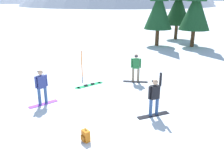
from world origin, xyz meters
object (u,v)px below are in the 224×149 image
at_px(snowboarder_midground, 42,86).
at_px(pine_tree_broad, 178,2).
at_px(trail_marker_pole, 82,64).
at_px(backpack_orange, 86,136).
at_px(pine_tree_tall, 159,3).
at_px(snowboarder_foreground, 154,96).
at_px(snowboarder_background, 136,67).
at_px(pine_tree_twin, 196,3).
at_px(loose_snowboard_near_right, 89,85).

xyz_separation_m(snowboarder_midground, pine_tree_broad, (10.96, 19.59, 3.56)).
bearing_deg(trail_marker_pole, backpack_orange, -80.58).
relative_size(snowboarder_midground, pine_tree_tall, 0.22).
relative_size(snowboarder_foreground, snowboarder_background, 1.10).
bearing_deg(snowboarder_midground, pine_tree_twin, 51.80).
distance_m(loose_snowboard_near_right, pine_tree_twin, 16.08).
relative_size(trail_marker_pole, pine_tree_twin, 0.22).
relative_size(snowboarder_midground, pine_tree_twin, 0.22).
relative_size(snowboarder_foreground, pine_tree_twin, 0.24).
height_order(snowboarder_background, trail_marker_pole, snowboarder_background).
height_order(trail_marker_pole, pine_tree_tall, pine_tree_tall).
bearing_deg(snowboarder_midground, loose_snowboard_near_right, 53.90).
bearing_deg(backpack_orange, snowboarder_foreground, 36.66).
height_order(loose_snowboard_near_right, pine_tree_tall, pine_tree_tall).
relative_size(backpack_orange, pine_tree_broad, 0.06).
xyz_separation_m(snowboarder_foreground, trail_marker_pole, (-4.01, 5.41, -0.04)).
bearing_deg(snowboarder_midground, snowboarder_foreground, -10.99).
height_order(snowboarder_background, pine_tree_tall, pine_tree_tall).
height_order(pine_tree_broad, pine_tree_twin, pine_tree_broad).
distance_m(snowboarder_midground, pine_tree_tall, 17.60).
bearing_deg(snowboarder_background, snowboarder_foreground, -83.43).
relative_size(pine_tree_twin, pine_tree_tall, 1.00).
distance_m(loose_snowboard_near_right, pine_tree_tall, 14.65).
bearing_deg(backpack_orange, pine_tree_tall, 73.66).
height_order(snowboarder_foreground, trail_marker_pole, snowboarder_foreground).
bearing_deg(snowboarder_midground, pine_tree_tall, 62.62).
relative_size(snowboarder_background, loose_snowboard_near_right, 1.07).
xyz_separation_m(snowboarder_foreground, pine_tree_broad, (5.65, 20.62, 3.58)).
bearing_deg(trail_marker_pole, loose_snowboard_near_right, -68.27).
distance_m(snowboarder_foreground, pine_tree_twin, 17.37).
bearing_deg(snowboarder_background, backpack_orange, -109.24).
distance_m(trail_marker_pole, pine_tree_tall, 13.28).
relative_size(snowboarder_background, pine_tree_broad, 0.22).
xyz_separation_m(snowboarder_foreground, backpack_orange, (-2.77, -2.06, -0.72)).
height_order(snowboarder_foreground, pine_tree_tall, pine_tree_tall).
bearing_deg(backpack_orange, loose_snowboard_near_right, 95.60).
distance_m(snowboarder_foreground, loose_snowboard_near_right, 5.08).
distance_m(snowboarder_background, pine_tree_broad, 17.69).
relative_size(snowboarder_foreground, loose_snowboard_near_right, 1.19).
xyz_separation_m(backpack_orange, pine_tree_tall, (5.39, 18.40, 4.28)).
bearing_deg(backpack_orange, pine_tree_broad, 69.62).
height_order(loose_snowboard_near_right, backpack_orange, backpack_orange).
height_order(snowboarder_midground, pine_tree_broad, pine_tree_broad).
relative_size(snowboarder_midground, trail_marker_pole, 1.00).
relative_size(snowboarder_midground, loose_snowboard_near_right, 1.06).
height_order(snowboarder_background, loose_snowboard_near_right, snowboarder_background).
bearing_deg(pine_tree_twin, pine_tree_tall, 171.54).
bearing_deg(backpack_orange, pine_tree_twin, 63.03).
distance_m(snowboarder_background, trail_marker_pole, 3.64).
height_order(loose_snowboard_near_right, trail_marker_pole, trail_marker_pole).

